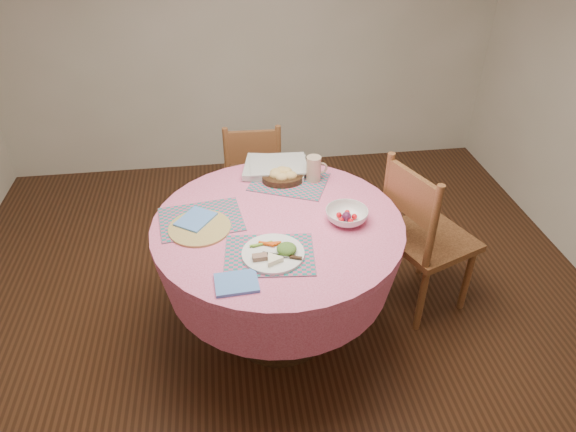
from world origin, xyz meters
name	(u,v)px	position (x,y,z in m)	size (l,w,h in m)	color
ground	(279,328)	(0.00, 0.00, 0.00)	(4.00, 4.00, 0.00)	#331C0F
room_envelope	(275,17)	(0.00, 0.00, 1.71)	(4.01, 4.01, 2.71)	silver
dining_table	(278,253)	(0.00, 0.00, 0.56)	(1.24, 1.24, 0.75)	pink
chair_right	(423,235)	(0.82, 0.11, 0.50)	(0.56, 0.57, 0.96)	brown
chair_back	(253,175)	(-0.05, 0.99, 0.45)	(0.41, 0.39, 0.86)	brown
placemat_front	(269,255)	(-0.07, -0.25, 0.75)	(0.40, 0.30, 0.01)	#147471
placemat_left	(201,219)	(-0.37, 0.07, 0.75)	(0.40, 0.30, 0.01)	#147471
placemat_back	(289,182)	(0.11, 0.36, 0.75)	(0.40, 0.30, 0.01)	#147471
wicker_trivet	(200,228)	(-0.38, -0.01, 0.76)	(0.30, 0.30, 0.01)	#A88A49
napkin_near	(237,283)	(-0.23, -0.42, 0.76)	(0.18, 0.14, 0.01)	#5183D2
napkin_far	(196,220)	(-0.40, 0.05, 0.76)	(0.18, 0.14, 0.01)	#5183D2
dinner_plate	(275,253)	(-0.05, -0.26, 0.77)	(0.28, 0.28, 0.05)	white
bread_bowl	(283,176)	(0.07, 0.38, 0.79)	(0.23, 0.23, 0.08)	black
latte_mug	(314,169)	(0.24, 0.37, 0.83)	(0.12, 0.08, 0.14)	tan
fruit_bowl	(347,216)	(0.33, -0.04, 0.78)	(0.25, 0.25, 0.06)	white
newspaper_stack	(275,167)	(0.05, 0.50, 0.78)	(0.39, 0.33, 0.04)	silver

